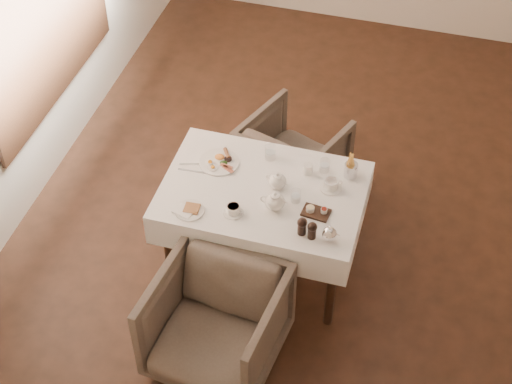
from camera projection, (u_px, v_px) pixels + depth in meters
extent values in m
plane|color=black|center=(343.00, 202.00, 5.92)|extent=(5.00, 5.00, 0.00)
plane|color=beige|center=(249.00, 379.00, 3.19)|extent=(4.50, 0.00, 4.50)
cube|color=black|center=(263.00, 193.00, 4.97)|extent=(1.20, 0.80, 0.04)
cube|color=white|center=(263.00, 202.00, 5.03)|extent=(1.28, 0.88, 0.23)
cylinder|color=black|center=(202.00, 182.00, 5.57)|extent=(0.06, 0.06, 0.70)
cylinder|color=black|center=(352.00, 212.00, 5.36)|extent=(0.06, 0.06, 0.70)
cylinder|color=black|center=(169.00, 252.00, 5.11)|extent=(0.06, 0.06, 0.70)
cylinder|color=black|center=(331.00, 288.00, 4.90)|extent=(0.06, 0.06, 0.70)
imported|color=#50443B|center=(216.00, 324.00, 4.72)|extent=(0.83, 0.85, 0.69)
imported|color=#50443B|center=(293.00, 156.00, 5.83)|extent=(0.86, 0.87, 0.62)
cylinder|color=white|center=(219.00, 162.00, 5.12)|extent=(0.26, 0.26, 0.01)
ellipsoid|color=orange|center=(220.00, 156.00, 5.14)|extent=(0.07, 0.06, 0.02)
cylinder|color=brown|center=(227.00, 153.00, 5.15)|extent=(0.07, 0.09, 0.02)
cylinder|color=black|center=(228.00, 159.00, 5.12)|extent=(0.05, 0.05, 0.02)
cube|color=maroon|center=(227.00, 168.00, 5.07)|extent=(0.09, 0.07, 0.01)
ellipsoid|color=#264C19|center=(224.00, 162.00, 5.10)|extent=(0.05, 0.04, 0.02)
cylinder|color=white|center=(190.00, 210.00, 4.81)|extent=(0.18, 0.18, 0.01)
cube|color=#935930|center=(192.00, 208.00, 4.81)|extent=(0.10, 0.09, 0.01)
cube|color=white|center=(184.00, 211.00, 4.80)|extent=(0.14, 0.12, 0.02)
cylinder|color=white|center=(308.00, 169.00, 5.02)|extent=(0.06, 0.06, 0.07)
cylinder|color=white|center=(233.00, 212.00, 4.80)|extent=(0.12, 0.12, 0.01)
cylinder|color=white|center=(233.00, 209.00, 4.78)|extent=(0.09, 0.09, 0.05)
cylinder|color=#9A6245|center=(233.00, 206.00, 4.76)|extent=(0.07, 0.07, 0.00)
cylinder|color=white|center=(331.00, 188.00, 4.95)|extent=(0.14, 0.14, 0.01)
cylinder|color=white|center=(331.00, 184.00, 4.93)|extent=(0.12, 0.12, 0.06)
cylinder|color=#9A6245|center=(331.00, 181.00, 4.91)|extent=(0.08, 0.08, 0.00)
cylinder|color=silver|center=(271.00, 152.00, 5.12)|extent=(0.08, 0.08, 0.10)
cylinder|color=silver|center=(296.00, 196.00, 4.85)|extent=(0.06, 0.06, 0.09)
cylinder|color=silver|center=(325.00, 165.00, 5.04)|extent=(0.08, 0.08, 0.09)
cube|color=black|center=(316.00, 213.00, 4.79)|extent=(0.18, 0.13, 0.01)
cylinder|color=white|center=(310.00, 209.00, 4.79)|extent=(0.05, 0.05, 0.03)
cylinder|color=maroon|center=(324.00, 211.00, 4.78)|extent=(0.04, 0.04, 0.03)
cylinder|color=silver|center=(351.00, 170.00, 5.00)|extent=(0.09, 0.09, 0.10)
cube|color=silver|center=(193.00, 164.00, 5.11)|extent=(0.18, 0.06, 0.00)
cube|color=silver|center=(193.00, 171.00, 5.06)|extent=(0.20, 0.03, 0.00)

